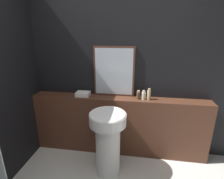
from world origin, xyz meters
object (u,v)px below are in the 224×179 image
towel_stack (83,94)px  pedestal_sink (108,140)px  conditioner_bottle (144,95)px  mirror (114,72)px  lotion_bottle (149,94)px  shampoo_bottle (138,95)px

towel_stack → pedestal_sink: bearing=-45.6°
conditioner_bottle → mirror: bearing=167.7°
mirror → lotion_bottle: mirror is taller
mirror → lotion_bottle: bearing=-10.6°
mirror → towel_stack: bearing=-168.1°
lotion_bottle → towel_stack: bearing=180.0°
mirror → shampoo_bottle: 0.47m
mirror → shampoo_bottle: bearing=-14.6°
pedestal_sink → shampoo_bottle: shampoo_bottle is taller
towel_stack → conditioner_bottle: size_ratio=1.58×
shampoo_bottle → towel_stack: bearing=180.0°
towel_stack → lotion_bottle: lotion_bottle is taller
pedestal_sink → mirror: bearing=90.3°
pedestal_sink → shampoo_bottle: (0.35, 0.45, 0.45)m
pedestal_sink → lotion_bottle: size_ratio=5.41×
mirror → towel_stack: mirror is taller
lotion_bottle → mirror: bearing=169.4°
pedestal_sink → towel_stack: 0.76m
pedestal_sink → mirror: mirror is taller
towel_stack → lotion_bottle: size_ratio=1.25×
pedestal_sink → conditioner_bottle: bearing=46.9°
towel_stack → lotion_bottle: 0.94m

